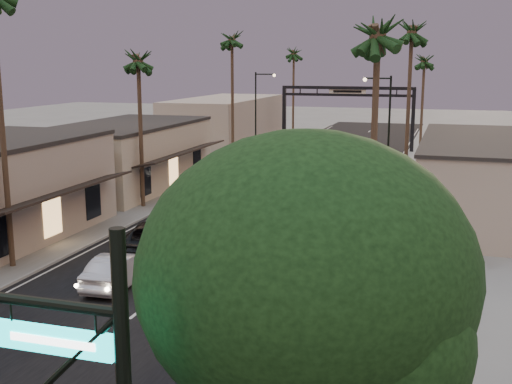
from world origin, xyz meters
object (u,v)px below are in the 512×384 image
Objects in this scene: streetlight_right at (385,126)px; palm_far at (294,50)px; oncoming_silver at (118,270)px; streetlight_left at (258,110)px; arch at (347,102)px; palm_ra at (378,25)px; palm_rc at (425,57)px; palm_ld at (232,35)px; palm_rb at (412,26)px; corner_tree at (309,287)px; palm_lc at (138,54)px; curbside_black at (308,281)px; oncoming_pickup at (156,236)px.

palm_far is (-15.22, 33.00, 6.11)m from streetlight_right.
palm_far reaches higher than oncoming_silver.
arch is at bearing 60.03° from streetlight_left.
palm_ra is 1.08× the size of palm_rc.
arch is at bearing 60.17° from palm_ld.
oncoming_silver is (-10.93, -2.73, -10.69)m from palm_ra.
palm_rb reaches higher than palm_far.
palm_ra is at bearing 93.03° from corner_tree.
palm_rb is (8.60, -26.00, 6.88)m from arch.
palm_rb is 27.79m from oncoming_silver.
palm_rb is at bearing 24.94° from palm_lc.
palm_ld is 1.00× the size of palm_rb.
palm_rb reaches higher than oncoming_silver.
streetlight_left is at bearing 60.75° from palm_ld.
arch reaches higher than oncoming_silver.
palm_rc is (15.52, 6.00, 5.14)m from streetlight_left.
streetlight_left is 0.68× the size of palm_far.
palm_ra is 11.10m from curbside_black.
arch is 1.69× the size of streetlight_left.
streetlight_right is 0.74× the size of palm_lc.
corner_tree is 23.65m from oncoming_pickup.
oncoming_silver is (-9.25, -23.73, -4.57)m from streetlight_right.
palm_rc is 2.05× the size of oncoming_pickup.
palm_ra is 0.93× the size of palm_rb.
palm_ld is at bearing -85.25° from oncoming_pickup.
palm_rb is at bearing -63.57° from palm_far.
palm_ra is 56.58m from palm_far.
corner_tree is 1.72× the size of curbside_black.
palm_rb is (0.00, 20.00, 0.97)m from palm_ra.
palm_rc is at bearing -39.64° from palm_far.
corner_tree reaches higher than oncoming_pickup.
streetlight_left is 22.07m from palm_rb.
oncoming_silver is at bearing -92.73° from arch.
oncoming_silver is 8.59m from curbside_black.
corner_tree is 0.72× the size of palm_rc.
arch is 18.61m from palm_ld.
oncoming_silver is at bearing -79.46° from palm_ld.
streetlight_right reaches higher than curbside_black.
palm_rb is 2.78× the size of curbside_black.
arch is 48.33m from curbside_black.
palm_far is 2.22× the size of oncoming_pickup.
oncoming_pickup is at bearing -124.28° from palm_rb.
corner_tree is 16.10m from curbside_black.
streetlight_left is 0.68× the size of palm_ra.
arch is 1.15× the size of palm_far.
oncoming_pickup is 10.35m from curbside_black.
palm_lc is 14.42m from oncoming_pickup.
arch is at bearing 101.43° from curbside_black.
palm_ld is at bearing -119.83° from arch.
palm_rb is 24.75m from curbside_black.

